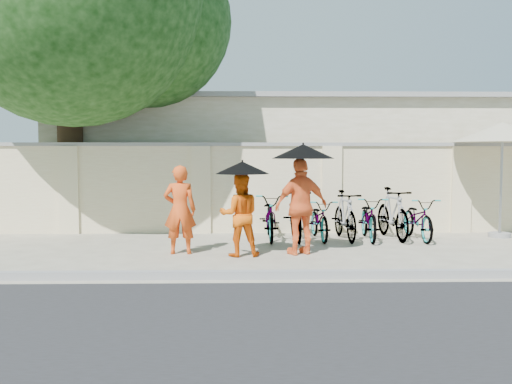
{
  "coord_description": "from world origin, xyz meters",
  "views": [
    {
      "loc": [
        -0.03,
        -9.97,
        1.86
      ],
      "look_at": [
        0.21,
        0.88,
        1.1
      ],
      "focal_mm": 40.0,
      "sensor_mm": 36.0,
      "label": 1
    }
  ],
  "objects_px": {
    "monk_right": "(301,206)",
    "patio_umbrella": "(502,133)",
    "monk_center": "(240,215)",
    "monk_left": "(180,210)"
  },
  "relations": [
    {
      "from": "monk_left",
      "to": "monk_center",
      "type": "bearing_deg",
      "value": 165.5
    },
    {
      "from": "monk_left",
      "to": "patio_umbrella",
      "type": "height_order",
      "value": "patio_umbrella"
    },
    {
      "from": "monk_center",
      "to": "patio_umbrella",
      "type": "height_order",
      "value": "patio_umbrella"
    },
    {
      "from": "monk_left",
      "to": "monk_center",
      "type": "height_order",
      "value": "monk_left"
    },
    {
      "from": "monk_center",
      "to": "monk_right",
      "type": "height_order",
      "value": "monk_right"
    },
    {
      "from": "monk_right",
      "to": "monk_left",
      "type": "bearing_deg",
      "value": -24.74
    },
    {
      "from": "monk_center",
      "to": "monk_right",
      "type": "relative_size",
      "value": 0.85
    },
    {
      "from": "monk_right",
      "to": "patio_umbrella",
      "type": "relative_size",
      "value": 0.65
    },
    {
      "from": "patio_umbrella",
      "to": "monk_left",
      "type": "bearing_deg",
      "value": -164.27
    },
    {
      "from": "monk_center",
      "to": "monk_left",
      "type": "bearing_deg",
      "value": -17.94
    }
  ]
}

